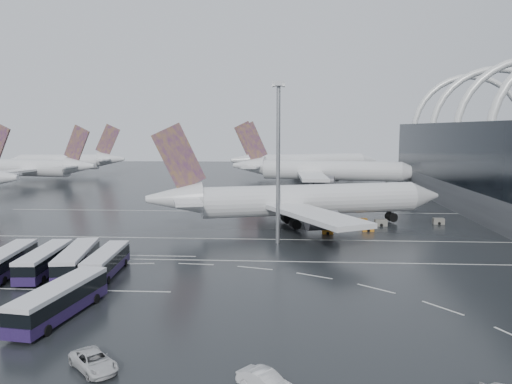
# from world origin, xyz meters

# --- Properties ---
(ground) EXTENTS (420.00, 420.00, 0.00)m
(ground) POSITION_xyz_m (0.00, 0.00, 0.00)
(ground) COLOR black
(ground) RESTS_ON ground
(lane_marking_near) EXTENTS (120.00, 0.25, 0.01)m
(lane_marking_near) POSITION_xyz_m (0.00, -2.00, 0.01)
(lane_marking_near) COLOR silver
(lane_marking_near) RESTS_ON ground
(lane_marking_mid) EXTENTS (120.00, 0.25, 0.01)m
(lane_marking_mid) POSITION_xyz_m (0.00, 12.00, 0.01)
(lane_marking_mid) COLOR silver
(lane_marking_mid) RESTS_ON ground
(lane_marking_far) EXTENTS (120.00, 0.25, 0.01)m
(lane_marking_far) POSITION_xyz_m (0.00, 40.00, 0.01)
(lane_marking_far) COLOR silver
(lane_marking_far) RESTS_ON ground
(bus_bay_line_south) EXTENTS (28.00, 0.25, 0.01)m
(bus_bay_line_south) POSITION_xyz_m (-24.00, -16.00, 0.01)
(bus_bay_line_south) COLOR silver
(bus_bay_line_south) RESTS_ON ground
(bus_bay_line_north) EXTENTS (28.00, 0.25, 0.01)m
(bus_bay_line_north) POSITION_xyz_m (-24.00, 0.00, 0.01)
(bus_bay_line_north) COLOR silver
(bus_bay_line_north) RESTS_ON ground
(airliner_main) EXTENTS (57.19, 49.49, 19.67)m
(airliner_main) POSITION_xyz_m (5.08, 23.49, 4.93)
(airliner_main) COLOR silver
(airliner_main) RESTS_ON ground
(airliner_gate_b) EXTENTS (60.01, 53.25, 20.89)m
(airliner_gate_b) POSITION_xyz_m (14.27, 88.08, 5.23)
(airliner_gate_b) COLOR silver
(airliner_gate_b) RESTS_ON ground
(airliner_gate_c) EXTENTS (58.99, 53.70, 21.45)m
(airliner_gate_c) POSITION_xyz_m (9.91, 125.45, 5.36)
(airliner_gate_c) COLOR silver
(airliner_gate_c) RESTS_ON ground
(jet_remote_mid) EXTENTS (45.68, 36.93, 19.88)m
(jet_remote_mid) POSITION_xyz_m (-82.10, 94.81, 5.13)
(jet_remote_mid) COLOR silver
(jet_remote_mid) RESTS_ON ground
(jet_remote_far) EXTENTS (47.07, 37.99, 20.47)m
(jet_remote_far) POSITION_xyz_m (-84.19, 123.87, 5.29)
(jet_remote_far) COLOR silver
(jet_remote_far) RESTS_ON ground
(bus_row_near_a) EXTENTS (4.41, 13.35, 3.22)m
(bus_row_near_a) POSITION_xyz_m (-32.42, -10.53, 1.77)
(bus_row_near_a) COLOR #21143F
(bus_row_near_a) RESTS_ON ground
(bus_row_near_b) EXTENTS (3.85, 12.98, 3.15)m
(bus_row_near_b) POSITION_xyz_m (-27.80, -9.84, 1.73)
(bus_row_near_b) COLOR #21143F
(bus_row_near_b) RESTS_ON ground
(bus_row_near_c) EXTENTS (5.09, 13.65, 3.28)m
(bus_row_near_c) POSITION_xyz_m (-23.68, -9.55, 1.81)
(bus_row_near_c) COLOR #21143F
(bus_row_near_c) RESTS_ON ground
(bus_row_near_d) EXTENTS (3.50, 12.54, 3.05)m
(bus_row_near_d) POSITION_xyz_m (-19.77, -9.67, 1.68)
(bus_row_near_d) COLOR #21143F
(bus_row_near_d) RESTS_ON ground
(bus_row_far_c) EXTENTS (4.90, 13.72, 3.31)m
(bus_row_far_c) POSITION_xyz_m (-19.15, -24.24, 1.82)
(bus_row_far_c) COLOR #21143F
(bus_row_far_c) RESTS_ON ground
(van_curve_a) EXTENTS (5.18, 5.18, 1.39)m
(van_curve_a) POSITION_xyz_m (-11.68, -34.70, 0.70)
(van_curve_a) COLOR silver
(van_curve_a) RESTS_ON ground
(van_curve_c) EXTENTS (4.55, 4.15, 1.51)m
(van_curve_c) POSITION_xyz_m (1.77, -37.20, 0.75)
(van_curve_c) COLOR silver
(van_curve_c) RESTS_ON ground
(floodlight_mast) EXTENTS (1.99, 1.99, 25.94)m
(floodlight_mast) POSITION_xyz_m (1.84, 9.31, 16.31)
(floodlight_mast) COLOR gray
(floodlight_mast) RESTS_ON ground
(gse_cart_belly_a) EXTENTS (2.06, 1.22, 1.12)m
(gse_cart_belly_a) POSITION_xyz_m (18.13, 19.82, 0.56)
(gse_cart_belly_a) COLOR #BC7019
(gse_cart_belly_a) RESTS_ON ground
(gse_cart_belly_b) EXTENTS (2.29, 1.35, 1.25)m
(gse_cart_belly_b) POSITION_xyz_m (21.41, 25.02, 0.63)
(gse_cart_belly_b) COLOR slate
(gse_cart_belly_b) RESTS_ON ground
(gse_cart_belly_c) EXTENTS (1.92, 1.13, 1.05)m
(gse_cart_belly_c) POSITION_xyz_m (10.59, 17.16, 0.52)
(gse_cart_belly_c) COLOR #BC7019
(gse_cart_belly_c) RESTS_ON ground
(gse_cart_belly_d) EXTENTS (2.11, 1.24, 1.15)m
(gse_cart_belly_d) POSITION_xyz_m (33.04, 27.57, 0.57)
(gse_cart_belly_d) COLOR slate
(gse_cart_belly_d) RESTS_ON ground
(gse_cart_belly_e) EXTENTS (1.91, 1.13, 1.04)m
(gse_cart_belly_e) POSITION_xyz_m (18.16, 27.05, 0.52)
(gse_cart_belly_e) COLOR #BC7019
(gse_cart_belly_e) RESTS_ON ground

